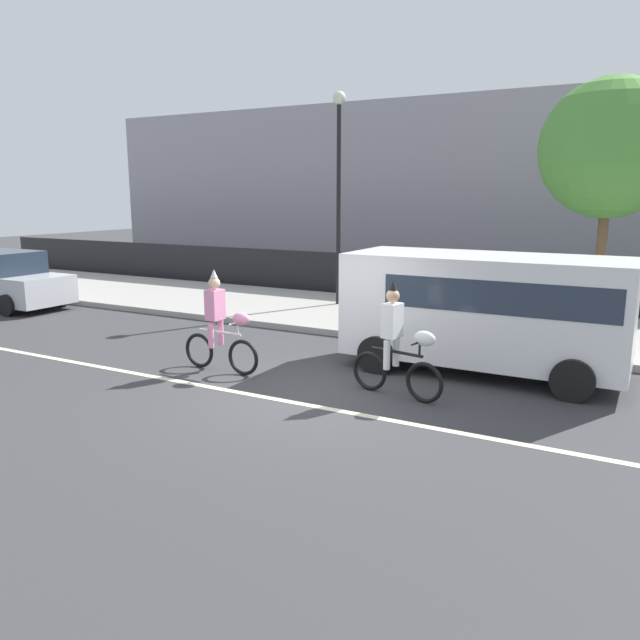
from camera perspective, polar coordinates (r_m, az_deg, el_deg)
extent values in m
plane|color=#38383A|center=(10.47, -1.31, -6.72)|extent=(80.00, 80.00, 0.00)
cube|color=beige|center=(10.06, -2.74, -7.47)|extent=(36.00, 0.14, 0.01)
cube|color=#9E9B93|center=(16.23, 10.23, -0.08)|extent=(60.00, 5.00, 0.15)
cube|color=black|center=(18.87, 13.11, 3.33)|extent=(40.00, 0.08, 1.40)
cube|color=#99939E|center=(28.06, 10.42, 11.51)|extent=(28.00, 8.00, 6.77)
torus|color=black|center=(11.48, -7.04, -3.43)|extent=(0.67, 0.09, 0.67)
torus|color=black|center=(12.13, -10.98, -2.74)|extent=(0.67, 0.09, 0.67)
cylinder|color=silver|center=(11.70, -9.13, -1.11)|extent=(0.97, 0.08, 0.05)
cylinder|color=silver|center=(11.78, -9.70, -0.60)|extent=(0.04, 0.04, 0.18)
cylinder|color=silver|center=(11.42, -7.52, -0.79)|extent=(0.04, 0.04, 0.23)
cylinder|color=silver|center=(11.39, -7.54, -0.22)|extent=(0.05, 0.50, 0.03)
ellipsoid|color=pink|center=(11.33, -7.21, 0.08)|extent=(0.37, 0.21, 0.24)
cube|color=pink|center=(11.67, -9.59, 1.39)|extent=(0.25, 0.33, 0.56)
sphere|color=beige|center=(11.61, -9.65, 3.34)|extent=(0.22, 0.22, 0.22)
cone|color=silver|center=(11.58, -9.68, 4.22)|extent=(0.14, 0.14, 0.16)
cylinder|color=pink|center=(11.67, -9.94, -1.37)|extent=(0.11, 0.11, 0.48)
cylinder|color=pink|center=(11.88, -9.06, -1.12)|extent=(0.11, 0.11, 0.48)
torus|color=black|center=(10.05, 9.52, -5.66)|extent=(0.67, 0.19, 0.67)
torus|color=black|center=(10.58, 4.56, -4.67)|extent=(0.67, 0.19, 0.67)
cylinder|color=black|center=(10.20, 7.03, -2.92)|extent=(0.96, 0.22, 0.05)
cylinder|color=black|center=(10.25, 6.33, -2.31)|extent=(0.04, 0.04, 0.18)
cylinder|color=black|center=(9.96, 9.09, -2.64)|extent=(0.04, 0.04, 0.23)
cylinder|color=black|center=(9.93, 9.11, -2.00)|extent=(0.12, 0.50, 0.03)
ellipsoid|color=white|center=(9.88, 9.55, -1.67)|extent=(0.39, 0.26, 0.24)
cube|color=white|center=(10.13, 6.62, -0.04)|extent=(0.29, 0.36, 0.56)
sphere|color=tan|center=(10.06, 6.67, 2.19)|extent=(0.22, 0.22, 0.22)
cone|color=black|center=(10.04, 6.70, 3.21)|extent=(0.14, 0.14, 0.16)
cylinder|color=white|center=(10.14, 6.12, -3.21)|extent=(0.11, 0.11, 0.48)
cylinder|color=white|center=(10.37, 6.97, -2.90)|extent=(0.11, 0.11, 0.48)
cube|color=white|center=(11.82, 14.82, 1.15)|extent=(5.00, 2.00, 1.90)
cube|color=#283342|center=(11.68, 16.81, 2.66)|extent=(3.90, 2.02, 0.56)
cylinder|color=black|center=(10.77, 22.09, -5.12)|extent=(0.70, 0.22, 0.70)
cylinder|color=black|center=(12.70, 23.19, -2.77)|extent=(0.70, 0.22, 0.70)
cylinder|color=black|center=(11.60, 5.21, -3.15)|extent=(0.70, 0.22, 0.70)
cylinder|color=black|center=(13.41, 8.62, -1.24)|extent=(0.70, 0.22, 0.70)
cube|color=#B7BABF|center=(20.41, -26.82, 2.71)|extent=(4.10, 1.72, 0.80)
cube|color=#232D3D|center=(20.41, -27.16, 4.72)|extent=(2.10, 1.58, 0.64)
cylinder|color=black|center=(18.93, -26.67, 1.21)|extent=(0.60, 0.20, 0.60)
cylinder|color=black|center=(19.94, -22.63, 2.01)|extent=(0.60, 0.20, 0.60)
cylinder|color=black|center=(21.97, -26.81, 2.45)|extent=(0.60, 0.20, 0.60)
cylinder|color=black|center=(17.79, 1.70, 10.26)|extent=(0.12, 0.12, 5.50)
sphere|color=#EAEACC|center=(17.97, 1.76, 19.64)|extent=(0.36, 0.36, 0.36)
cylinder|color=brown|center=(16.94, 24.24, 5.01)|extent=(0.24, 0.24, 3.02)
sphere|color=#4C8C38|center=(16.90, 25.00, 14.04)|extent=(3.32, 3.32, 3.32)
cylinder|color=#33333D|center=(15.17, 11.64, 0.99)|extent=(0.20, 0.20, 0.85)
cube|color=beige|center=(15.06, 11.75, 3.63)|extent=(0.32, 0.20, 0.56)
sphere|color=beige|center=(15.02, 11.81, 5.11)|extent=(0.20, 0.20, 0.20)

